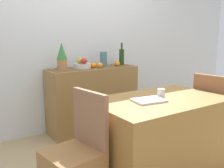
{
  "coord_description": "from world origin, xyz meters",
  "views": [
    {
      "loc": [
        -1.62,
        -2.13,
        1.34
      ],
      "look_at": [
        0.05,
        0.37,
        0.75
      ],
      "focal_mm": 41.28,
      "sensor_mm": 36.0,
      "label": 1
    }
  ],
  "objects_px": {
    "dining_table": "(158,136)",
    "coffee_cup": "(161,93)",
    "open_book": "(149,100)",
    "wine_bottle": "(122,57)",
    "chair_by_corner": "(215,128)",
    "ceramic_vase": "(103,59)",
    "fruit_bowl": "(82,66)",
    "sideboard_console": "(93,99)",
    "potted_plant": "(62,56)"
  },
  "relations": [
    {
      "from": "dining_table",
      "to": "open_book",
      "type": "bearing_deg",
      "value": -175.02
    },
    {
      "from": "fruit_bowl",
      "to": "chair_by_corner",
      "type": "relative_size",
      "value": 0.25
    },
    {
      "from": "ceramic_vase",
      "to": "chair_by_corner",
      "type": "relative_size",
      "value": 0.23
    },
    {
      "from": "coffee_cup",
      "to": "chair_by_corner",
      "type": "xyz_separation_m",
      "value": [
        0.84,
        -0.04,
        -0.51
      ]
    },
    {
      "from": "sideboard_console",
      "to": "wine_bottle",
      "type": "distance_m",
      "value": 0.75
    },
    {
      "from": "ceramic_vase",
      "to": "coffee_cup",
      "type": "bearing_deg",
      "value": -97.06
    },
    {
      "from": "coffee_cup",
      "to": "chair_by_corner",
      "type": "height_order",
      "value": "chair_by_corner"
    },
    {
      "from": "wine_bottle",
      "to": "chair_by_corner",
      "type": "xyz_separation_m",
      "value": [
        0.36,
        -1.35,
        -0.74
      ]
    },
    {
      "from": "fruit_bowl",
      "to": "wine_bottle",
      "type": "xyz_separation_m",
      "value": [
        0.64,
        0.0,
        0.09
      ]
    },
    {
      "from": "open_book",
      "to": "dining_table",
      "type": "bearing_deg",
      "value": 13.47
    },
    {
      "from": "fruit_bowl",
      "to": "wine_bottle",
      "type": "height_order",
      "value": "wine_bottle"
    },
    {
      "from": "wine_bottle",
      "to": "sideboard_console",
      "type": "bearing_deg",
      "value": -180.0
    },
    {
      "from": "wine_bottle",
      "to": "potted_plant",
      "type": "distance_m",
      "value": 0.93
    },
    {
      "from": "potted_plant",
      "to": "dining_table",
      "type": "bearing_deg",
      "value": -73.55
    },
    {
      "from": "ceramic_vase",
      "to": "coffee_cup",
      "type": "relative_size",
      "value": 2.58
    },
    {
      "from": "dining_table",
      "to": "coffee_cup",
      "type": "xyz_separation_m",
      "value": [
        0.05,
        0.04,
        0.41
      ]
    },
    {
      "from": "potted_plant",
      "to": "open_book",
      "type": "bearing_deg",
      "value": -79.58
    },
    {
      "from": "open_book",
      "to": "fruit_bowl",
      "type": "bearing_deg",
      "value": 96.98
    },
    {
      "from": "coffee_cup",
      "to": "open_book",
      "type": "bearing_deg",
      "value": -165.09
    },
    {
      "from": "wine_bottle",
      "to": "ceramic_vase",
      "type": "relative_size",
      "value": 1.58
    },
    {
      "from": "fruit_bowl",
      "to": "wine_bottle",
      "type": "relative_size",
      "value": 0.69
    },
    {
      "from": "chair_by_corner",
      "to": "sideboard_console",
      "type": "bearing_deg",
      "value": 122.07
    },
    {
      "from": "sideboard_console",
      "to": "coffee_cup",
      "type": "relative_size",
      "value": 15.56
    },
    {
      "from": "chair_by_corner",
      "to": "fruit_bowl",
      "type": "bearing_deg",
      "value": 126.54
    },
    {
      "from": "potted_plant",
      "to": "fruit_bowl",
      "type": "bearing_deg",
      "value": 0.0
    },
    {
      "from": "wine_bottle",
      "to": "chair_by_corner",
      "type": "bearing_deg",
      "value": -75.02
    },
    {
      "from": "ceramic_vase",
      "to": "open_book",
      "type": "bearing_deg",
      "value": -104.97
    },
    {
      "from": "sideboard_console",
      "to": "potted_plant",
      "type": "bearing_deg",
      "value": -180.0
    },
    {
      "from": "fruit_bowl",
      "to": "open_book",
      "type": "xyz_separation_m",
      "value": [
        -0.04,
        -1.36,
        -0.17
      ]
    },
    {
      "from": "dining_table",
      "to": "coffee_cup",
      "type": "relative_size",
      "value": 15.61
    },
    {
      "from": "sideboard_console",
      "to": "dining_table",
      "type": "bearing_deg",
      "value": -91.8
    },
    {
      "from": "open_book",
      "to": "chair_by_corner",
      "type": "bearing_deg",
      "value": 9.06
    },
    {
      "from": "fruit_bowl",
      "to": "sideboard_console",
      "type": "bearing_deg",
      "value": 0.0
    },
    {
      "from": "sideboard_console",
      "to": "potted_plant",
      "type": "height_order",
      "value": "potted_plant"
    },
    {
      "from": "ceramic_vase",
      "to": "coffee_cup",
      "type": "distance_m",
      "value": 1.33
    },
    {
      "from": "potted_plant",
      "to": "coffee_cup",
      "type": "relative_size",
      "value": 4.38
    },
    {
      "from": "fruit_bowl",
      "to": "open_book",
      "type": "height_order",
      "value": "fruit_bowl"
    },
    {
      "from": "ceramic_vase",
      "to": "coffee_cup",
      "type": "xyz_separation_m",
      "value": [
        -0.16,
        -1.31,
        -0.2
      ]
    },
    {
      "from": "fruit_bowl",
      "to": "wine_bottle",
      "type": "bearing_deg",
      "value": 0.0
    },
    {
      "from": "open_book",
      "to": "chair_by_corner",
      "type": "height_order",
      "value": "chair_by_corner"
    },
    {
      "from": "ceramic_vase",
      "to": "chair_by_corner",
      "type": "distance_m",
      "value": 1.67
    },
    {
      "from": "ceramic_vase",
      "to": "chair_by_corner",
      "type": "xyz_separation_m",
      "value": [
        0.67,
        -1.35,
        -0.72
      ]
    },
    {
      "from": "sideboard_console",
      "to": "potted_plant",
      "type": "relative_size",
      "value": 3.55
    },
    {
      "from": "fruit_bowl",
      "to": "potted_plant",
      "type": "relative_size",
      "value": 0.65
    },
    {
      "from": "open_book",
      "to": "chair_by_corner",
      "type": "relative_size",
      "value": 0.31
    },
    {
      "from": "dining_table",
      "to": "open_book",
      "type": "height_order",
      "value": "open_book"
    },
    {
      "from": "sideboard_console",
      "to": "coffee_cup",
      "type": "bearing_deg",
      "value": -89.48
    },
    {
      "from": "potted_plant",
      "to": "open_book",
      "type": "relative_size",
      "value": 1.26
    },
    {
      "from": "fruit_bowl",
      "to": "ceramic_vase",
      "type": "distance_m",
      "value": 0.34
    },
    {
      "from": "fruit_bowl",
      "to": "open_book",
      "type": "distance_m",
      "value": 1.37
    }
  ]
}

